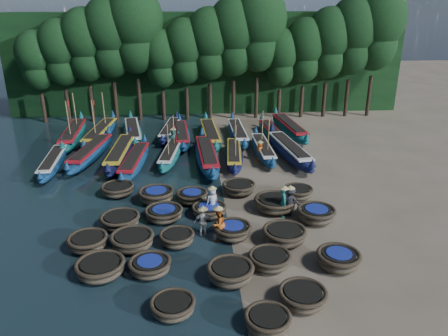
{
  "coord_description": "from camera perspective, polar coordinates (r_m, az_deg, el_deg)",
  "views": [
    {
      "loc": [
        -1.83,
        -22.52,
        11.35
      ],
      "look_at": [
        0.16,
        3.04,
        1.3
      ],
      "focal_mm": 35.0,
      "sensor_mm": 36.0,
      "label": 1
    }
  ],
  "objects": [
    {
      "name": "tree_1",
      "position": [
        44.39,
        -20.56,
        14.02
      ],
      "size": [
        4.09,
        4.09,
        9.65
      ],
      "color": "black",
      "rests_on": "ground"
    },
    {
      "name": "tree_14",
      "position": [
        46.26,
        19.38,
        16.95
      ],
      "size": [
        5.34,
        5.34,
        12.58
      ],
      "color": "black",
      "rests_on": "ground"
    },
    {
      "name": "tree_8",
      "position": [
        42.86,
        1.29,
        16.92
      ],
      "size": [
        4.92,
        4.92,
        11.6
      ],
      "color": "black",
      "rests_on": "ground"
    },
    {
      "name": "long_boat_12",
      "position": [
        38.5,
        -7.04,
        4.91
      ],
      "size": [
        2.37,
        7.71,
        1.37
      ],
      "rotation": [
        0.0,
        0.0,
        -0.14
      ],
      "color": "#11163E",
      "rests_on": "ground"
    },
    {
      "name": "fisherman_6",
      "position": [
        32.33,
        4.72,
        2.34
      ],
      "size": [
        0.67,
        0.84,
        1.7
      ],
      "rotation": [
        0.0,
        0.0,
        4.41
      ],
      "color": "#C85B1A",
      "rests_on": "ground"
    },
    {
      "name": "coracle_9",
      "position": [
        20.52,
        14.72,
        -11.43
      ],
      "size": [
        2.32,
        2.32,
        0.79
      ],
      "rotation": [
        0.0,
        0.0,
        -0.33
      ],
      "color": "brown",
      "rests_on": "ground"
    },
    {
      "name": "fisherman_3",
      "position": [
        24.37,
        8.56,
        -4.25
      ],
      "size": [
        1.18,
        0.77,
        1.91
      ],
      "rotation": [
        0.0,
        0.0,
        3.01
      ],
      "color": "black",
      "rests_on": "ground"
    },
    {
      "name": "coracle_4",
      "position": [
        18.11,
        10.24,
        -16.18
      ],
      "size": [
        1.99,
        1.99,
        0.7
      ],
      "rotation": [
        0.0,
        0.0,
        -0.11
      ],
      "color": "brown",
      "rests_on": "ground"
    },
    {
      "name": "long_boat_10",
      "position": [
        38.43,
        -15.85,
        4.36
      ],
      "size": [
        2.42,
        9.02,
        3.85
      ],
      "rotation": [
        0.0,
        0.0,
        -0.1
      ],
      "color": "navy",
      "rests_on": "ground"
    },
    {
      "name": "long_boat_16",
      "position": [
        37.89,
        6.23,
        4.64
      ],
      "size": [
        1.93,
        7.44,
        1.31
      ],
      "rotation": [
        0.0,
        0.0,
        0.09
      ],
      "color": "#0F5650",
      "rests_on": "ground"
    },
    {
      "name": "coracle_11",
      "position": [
        21.69,
        -11.88,
        -9.24
      ],
      "size": [
        2.29,
        2.29,
        0.8
      ],
      "rotation": [
        0.0,
        0.0,
        -0.19
      ],
      "color": "brown",
      "rests_on": "ground"
    },
    {
      "name": "coracle_8",
      "position": [
        20.08,
        6.0,
        -11.8
      ],
      "size": [
        2.04,
        2.04,
        0.68
      ],
      "rotation": [
        0.0,
        0.0,
        -0.14
      ],
      "color": "brown",
      "rests_on": "ground"
    },
    {
      "name": "coracle_16",
      "position": [
        24.06,
        -7.85,
        -5.88
      ],
      "size": [
        2.1,
        2.1,
        0.69
      ],
      "rotation": [
        0.0,
        0.0,
        0.05
      ],
      "color": "brown",
      "rests_on": "ground"
    },
    {
      "name": "fisherman_0",
      "position": [
        24.27,
        -1.54,
        -4.17
      ],
      "size": [
        0.94,
        0.88,
        1.82
      ],
      "rotation": [
        0.0,
        0.0,
        3.76
      ],
      "color": "beige",
      "rests_on": "ground"
    },
    {
      "name": "fisherman_2",
      "position": [
        21.75,
        -0.78,
        -7.18
      ],
      "size": [
        1.08,
        1.11,
        1.99
      ],
      "rotation": [
        0.0,
        0.0,
        4.03
      ],
      "color": "#C85B1A",
      "rests_on": "ground"
    },
    {
      "name": "ground",
      "position": [
        25.28,
        0.18,
        -5.26
      ],
      "size": [
        120.0,
        120.0,
        0.0
      ],
      "primitive_type": "plane",
      "color": "#7E6E5C",
      "rests_on": "ground"
    },
    {
      "name": "tree_13",
      "position": [
        45.46,
        16.5,
        16.35
      ],
      "size": [
        4.92,
        4.92,
        11.6
      ],
      "color": "black",
      "rests_on": "ground"
    },
    {
      "name": "long_boat_3",
      "position": [
        31.43,
        -11.6,
        0.86
      ],
      "size": [
        2.16,
        8.15,
        1.44
      ],
      "rotation": [
        0.0,
        0.0,
        -0.09
      ],
      "color": "navy",
      "rests_on": "ground"
    },
    {
      "name": "tree_9",
      "position": [
        43.1,
        4.5,
        17.78
      ],
      "size": [
        5.34,
        5.34,
        12.58
      ],
      "color": "black",
      "rests_on": "ground"
    },
    {
      "name": "coracle_6",
      "position": [
        19.81,
        -9.64,
        -12.5
      ],
      "size": [
        2.2,
        2.2,
        0.68
      ],
      "rotation": [
        0.0,
        0.0,
        -0.31
      ],
      "color": "brown",
      "rests_on": "ground"
    },
    {
      "name": "coracle_18",
      "position": [
        24.99,
        6.67,
        -4.6
      ],
      "size": [
        2.41,
        2.41,
        0.78
      ],
      "rotation": [
        0.0,
        0.0,
        -0.05
      ],
      "color": "brown",
      "rests_on": "ground"
    },
    {
      "name": "long_boat_17",
      "position": [
        39.04,
        8.52,
        5.2
      ],
      "size": [
        2.5,
        8.98,
        1.59
      ],
      "rotation": [
        0.0,
        0.0,
        0.11
      ],
      "color": "#0F5650",
      "rests_on": "ground"
    },
    {
      "name": "long_boat_2",
      "position": [
        33.11,
        -13.35,
        1.87
      ],
      "size": [
        1.97,
        8.94,
        1.58
      ],
      "rotation": [
        0.0,
        0.0,
        -0.05
      ],
      "color": "#11163E",
      "rests_on": "ground"
    },
    {
      "name": "long_boat_1",
      "position": [
        33.93,
        -17.0,
        1.95
      ],
      "size": [
        2.87,
        8.62,
        1.54
      ],
      "rotation": [
        0.0,
        0.0,
        -0.16
      ],
      "color": "navy",
      "rests_on": "ground"
    },
    {
      "name": "coracle_17",
      "position": [
        24.25,
        -1.95,
        -5.51
      ],
      "size": [
        2.04,
        2.04,
        0.64
      ],
      "rotation": [
        0.0,
        0.0,
        -0.13
      ],
      "color": "brown",
      "rests_on": "ground"
    },
    {
      "name": "long_boat_6",
      "position": [
        32.18,
        1.31,
        1.72
      ],
      "size": [
        1.96,
        7.54,
        3.22
      ],
      "rotation": [
        0.0,
        0.0,
        -0.09
      ],
      "color": "#11163E",
      "rests_on": "ground"
    },
    {
      "name": "tree_5",
      "position": [
        42.94,
        -8.22,
        14.0
      ],
      "size": [
        3.68,
        3.68,
        8.68
      ],
      "color": "black",
      "rests_on": "ground"
    },
    {
      "name": "long_boat_5",
      "position": [
        31.73,
        -2.25,
        1.6
      ],
      "size": [
        2.03,
        9.0,
        1.59
      ],
      "rotation": [
        0.0,
        0.0,
        0.05
      ],
      "color": "navy",
      "rests_on": "ground"
    },
    {
      "name": "coracle_10",
      "position": [
        22.18,
        -17.36,
        -9.2
      ],
      "size": [
        1.95,
        1.95,
        0.73
      ],
      "rotation": [
        0.0,
        0.0,
        0.06
      ],
      "color": "brown",
      "rests_on": "ground"
    },
    {
      "name": "tree_12",
      "position": [
        44.77,
        13.55,
        15.68
      ],
      "size": [
        4.51,
        4.51,
        10.63
      ],
      "color": "black",
      "rests_on": "ground"
    },
    {
      "name": "fisherman_4",
      "position": [
        22.15,
        -2.75,
        -6.89
      ],
      "size": [
        0.93,
        0.52,
        1.77
      ],
      "rotation": [
        0.0,
        0.0,
        3.16
      ],
      "color": "beige",
      "rests_on": "ground"
    },
    {
      "name": "tree_7",
      "position": [
        42.75,
        -1.91,
        15.99
      ],
      "size": [
        4.51,
        4.51,
        10.63
      ],
      "color": "black",
      "rests_on": "ground"
    },
    {
      "name": "tree_2",
      "position": [
        43.77,
        -17.69,
        15.17
      ],
      "size": [
        4.51,
        4.51,
        10.63
      ],
      "color": "black",
      "rests_on": "ground"
    },
    {
      "name": "coracle_20",
      "position": [
        27.47,
        -13.7,
        -2.73
      ],
      "size": [
        2.49,
        2.49,
        0.7
      ],
      "rotation": [
        0.0,
        0.0,
        -0.43
      ],
      "color": "brown",
      "rests_on": "ground"
    },
    {
      "name": "long_boat_11",
      "position": [
        38.22,
        -11.81,
        4.59
      ],
      "size": [
        2.88,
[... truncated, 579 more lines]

